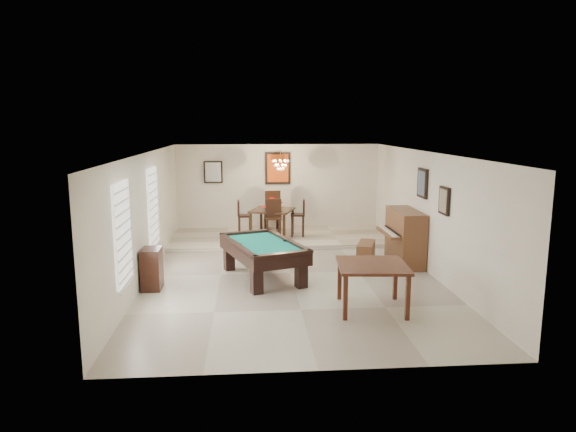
{
  "coord_description": "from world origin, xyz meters",
  "views": [
    {
      "loc": [
        -0.89,
        -10.7,
        3.18
      ],
      "look_at": [
        0.0,
        0.6,
        1.15
      ],
      "focal_mm": 32.0,
      "sensor_mm": 36.0,
      "label": 1
    }
  ],
  "objects": [
    {
      "name": "back_painting",
      "position": [
        0.0,
        4.46,
        1.9
      ],
      "size": [
        0.75,
        0.06,
        0.95
      ],
      "primitive_type": "cube",
      "color": "#D84C14",
      "rests_on": "wall_back"
    },
    {
      "name": "right_picture_lower",
      "position": [
        2.96,
        -1.0,
        1.7
      ],
      "size": [
        0.06,
        0.45,
        0.55
      ],
      "primitive_type": "cube",
      "color": "gray",
      "rests_on": "wall_right"
    },
    {
      "name": "dining_table",
      "position": [
        -0.24,
        3.18,
        0.56
      ],
      "size": [
        1.35,
        1.35,
        0.88
      ],
      "primitive_type": null,
      "rotation": [
        0.0,
        0.0,
        -0.33
      ],
      "color": "black",
      "rests_on": "dining_step"
    },
    {
      "name": "pool_table",
      "position": [
        -0.6,
        -0.32,
        0.37
      ],
      "size": [
        1.88,
        2.51,
        0.75
      ],
      "primitive_type": null,
      "rotation": [
        0.0,
        0.0,
        0.33
      ],
      "color": "black",
      "rests_on": "ground_plane"
    },
    {
      "name": "square_table",
      "position": [
        1.23,
        -2.3,
        0.41
      ],
      "size": [
        1.27,
        1.27,
        0.81
      ],
      "primitive_type": null,
      "rotation": [
        0.0,
        0.0,
        -0.09
      ],
      "color": "#38180E",
      "rests_on": "ground_plane"
    },
    {
      "name": "dining_chair_west",
      "position": [
        -0.99,
        3.21,
        0.63
      ],
      "size": [
        0.4,
        0.4,
        1.01
      ],
      "primitive_type": null,
      "rotation": [
        0.0,
        0.0,
        1.63
      ],
      "color": "black",
      "rests_on": "dining_step"
    },
    {
      "name": "right_picture_upper",
      "position": [
        2.96,
        0.3,
        1.9
      ],
      "size": [
        0.06,
        0.55,
        0.65
      ],
      "primitive_type": "cube",
      "color": "slate",
      "rests_on": "wall_right"
    },
    {
      "name": "window_left_front",
      "position": [
        -2.97,
        -2.2,
        1.4
      ],
      "size": [
        0.06,
        1.0,
        1.7
      ],
      "primitive_type": "cube",
      "color": "white",
      "rests_on": "wall_left"
    },
    {
      "name": "back_mirror",
      "position": [
        -1.9,
        4.46,
        1.8
      ],
      "size": [
        0.55,
        0.06,
        0.65
      ],
      "primitive_type": "cube",
      "color": "white",
      "rests_on": "wall_back"
    },
    {
      "name": "dining_chair_north",
      "position": [
        -0.21,
        3.97,
        0.72
      ],
      "size": [
        0.48,
        0.48,
        1.2
      ],
      "primitive_type": null,
      "rotation": [
        0.0,
        0.0,
        3.23
      ],
      "color": "black",
      "rests_on": "dining_step"
    },
    {
      "name": "wall_left",
      "position": [
        -3.0,
        0.0,
        1.3
      ],
      "size": [
        0.04,
        9.0,
        2.6
      ],
      "primitive_type": "cube",
      "color": "silver",
      "rests_on": "ground_plane"
    },
    {
      "name": "piano_bench",
      "position": [
        1.81,
        0.65,
        0.25
      ],
      "size": [
        0.62,
        0.95,
        0.49
      ],
      "primitive_type": "cube",
      "rotation": [
        0.0,
        0.0,
        -0.33
      ],
      "color": "brown",
      "rests_on": "ground_plane"
    },
    {
      "name": "apothecary_chest",
      "position": [
        -2.78,
        -0.86,
        0.41
      ],
      "size": [
        0.36,
        0.54,
        0.81
      ],
      "primitive_type": "cube",
      "color": "black",
      "rests_on": "ground_plane"
    },
    {
      "name": "ground_plane",
      "position": [
        0.0,
        0.0,
        -0.01
      ],
      "size": [
        6.0,
        9.0,
        0.02
      ],
      "primitive_type": "cube",
      "color": "beige"
    },
    {
      "name": "chandelier",
      "position": [
        0.0,
        3.2,
        2.2
      ],
      "size": [
        0.44,
        0.44,
        0.6
      ],
      "primitive_type": null,
      "color": "#FFE5B2",
      "rests_on": "ceiling"
    },
    {
      "name": "flower_vase",
      "position": [
        -0.24,
        3.18,
        1.12
      ],
      "size": [
        0.15,
        0.15,
        0.23
      ],
      "primitive_type": null,
      "rotation": [
        0.0,
        0.0,
        0.09
      ],
      "color": "#AC110E",
      "rests_on": "dining_table"
    },
    {
      "name": "dining_chair_south",
      "position": [
        -0.23,
        2.44,
        0.68
      ],
      "size": [
        0.44,
        0.44,
        1.13
      ],
      "primitive_type": null,
      "rotation": [
        0.0,
        0.0,
        -0.05
      ],
      "color": "black",
      "rests_on": "dining_step"
    },
    {
      "name": "wall_back",
      "position": [
        0.0,
        4.5,
        1.3
      ],
      "size": [
        6.0,
        0.04,
        2.6
      ],
      "primitive_type": "cube",
      "color": "silver",
      "rests_on": "ground_plane"
    },
    {
      "name": "wall_front",
      "position": [
        0.0,
        -4.5,
        1.3
      ],
      "size": [
        6.0,
        0.04,
        2.6
      ],
      "primitive_type": "cube",
      "color": "silver",
      "rests_on": "ground_plane"
    },
    {
      "name": "wall_right",
      "position": [
        3.0,
        0.0,
        1.3
      ],
      "size": [
        0.04,
        9.0,
        2.6
      ],
      "primitive_type": "cube",
      "color": "silver",
      "rests_on": "ground_plane"
    },
    {
      "name": "dining_step",
      "position": [
        0.0,
        3.25,
        0.06
      ],
      "size": [
        6.0,
        2.5,
        0.12
      ],
      "primitive_type": "cube",
      "color": "beige",
      "rests_on": "ground_plane"
    },
    {
      "name": "window_left_rear",
      "position": [
        -2.97,
        0.6,
        1.4
      ],
      "size": [
        0.06,
        1.0,
        1.7
      ],
      "primitive_type": "cube",
      "color": "white",
      "rests_on": "wall_left"
    },
    {
      "name": "dining_chair_east",
      "position": [
        0.47,
        3.18,
        0.64
      ],
      "size": [
        0.41,
        0.41,
        1.03
      ],
      "primitive_type": null,
      "rotation": [
        0.0,
        0.0,
        -1.65
      ],
      "color": "black",
      "rests_on": "dining_step"
    },
    {
      "name": "upright_piano",
      "position": [
        2.56,
        0.59,
        0.62
      ],
      "size": [
        0.84,
        1.5,
        1.25
      ],
      "primitive_type": null,
      "color": "brown",
      "rests_on": "ground_plane"
    },
    {
      "name": "ceiling",
      "position": [
        0.0,
        0.0,
        2.6
      ],
      "size": [
        6.0,
        9.0,
        0.04
      ],
      "primitive_type": "cube",
      "color": "white",
      "rests_on": "wall_back"
    }
  ]
}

